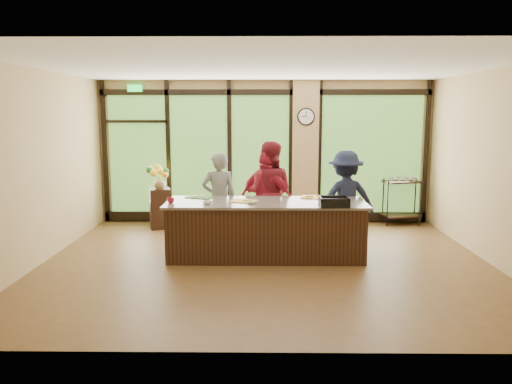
{
  "coord_description": "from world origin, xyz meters",
  "views": [
    {
      "loc": [
        -0.06,
        -7.59,
        2.33
      ],
      "look_at": [
        -0.16,
        0.4,
        1.06
      ],
      "focal_mm": 35.0,
      "sensor_mm": 36.0,
      "label": 1
    }
  ],
  "objects_px": {
    "cook_right": "(345,199)",
    "flower_stand": "(160,208)",
    "bar_cart": "(402,196)",
    "cook_left": "(219,199)",
    "roasting_pan": "(334,204)",
    "island_base": "(266,231)"
  },
  "relations": [
    {
      "from": "cook_left",
      "to": "roasting_pan",
      "type": "height_order",
      "value": "cook_left"
    },
    {
      "from": "roasting_pan",
      "to": "island_base",
      "type": "bearing_deg",
      "value": 156.61
    },
    {
      "from": "bar_cart",
      "to": "island_base",
      "type": "bearing_deg",
      "value": -154.03
    },
    {
      "from": "bar_cart",
      "to": "cook_right",
      "type": "bearing_deg",
      "value": -144.45
    },
    {
      "from": "island_base",
      "to": "cook_right",
      "type": "distance_m",
      "value": 1.6
    },
    {
      "from": "flower_stand",
      "to": "bar_cart",
      "type": "distance_m",
      "value": 5.02
    },
    {
      "from": "flower_stand",
      "to": "bar_cart",
      "type": "bearing_deg",
      "value": -11.49
    },
    {
      "from": "flower_stand",
      "to": "island_base",
      "type": "bearing_deg",
      "value": -59.95
    },
    {
      "from": "island_base",
      "to": "bar_cart",
      "type": "height_order",
      "value": "bar_cart"
    },
    {
      "from": "cook_left",
      "to": "roasting_pan",
      "type": "bearing_deg",
      "value": 141.04
    },
    {
      "from": "cook_right",
      "to": "bar_cart",
      "type": "distance_m",
      "value": 2.32
    },
    {
      "from": "cook_left",
      "to": "roasting_pan",
      "type": "distance_m",
      "value": 2.16
    },
    {
      "from": "cook_right",
      "to": "flower_stand",
      "type": "xyz_separation_m",
      "value": [
        -3.52,
        1.36,
        -0.44
      ]
    },
    {
      "from": "cook_left",
      "to": "roasting_pan",
      "type": "relative_size",
      "value": 3.81
    },
    {
      "from": "island_base",
      "to": "cook_right",
      "type": "height_order",
      "value": "cook_right"
    },
    {
      "from": "island_base",
      "to": "roasting_pan",
      "type": "relative_size",
      "value": 7.1
    },
    {
      "from": "cook_right",
      "to": "flower_stand",
      "type": "bearing_deg",
      "value": -30.53
    },
    {
      "from": "cook_left",
      "to": "flower_stand",
      "type": "distance_m",
      "value": 1.92
    },
    {
      "from": "island_base",
      "to": "bar_cart",
      "type": "xyz_separation_m",
      "value": [
        2.87,
        2.45,
        0.17
      ]
    },
    {
      "from": "cook_right",
      "to": "island_base",
      "type": "bearing_deg",
      "value": 16.65
    },
    {
      "from": "cook_right",
      "to": "flower_stand",
      "type": "height_order",
      "value": "cook_right"
    },
    {
      "from": "cook_left",
      "to": "bar_cart",
      "type": "bearing_deg",
      "value": -162.36
    }
  ]
}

